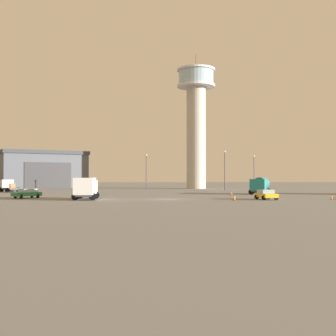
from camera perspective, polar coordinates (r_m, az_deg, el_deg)
The scene contains 14 objects.
ground_plane at distance 60.19m, azimuth -0.03°, elevation -4.14°, with size 400.00×400.00×0.00m, color slate.
control_tower at distance 117.00m, azimuth 3.72°, elevation 7.01°, with size 10.18×10.18×36.15m.
hangar at distance 134.02m, azimuth -16.73°, elevation -0.23°, with size 32.04×32.16×10.49m.
truck_box_white at distance 60.35m, azimuth -10.80°, elevation -2.52°, with size 3.40×7.05×2.99m.
truck_fuel_tanker_teal at distance 79.73m, azimuth 12.09°, elevation -2.17°, with size 5.04×7.21×3.04m.
truck_flatbed_silver at distance 95.13m, azimuth -20.30°, elevation -2.24°, with size 5.64×6.62×2.56m.
car_green at distance 66.37m, azimuth -18.11°, elevation -3.17°, with size 4.09×4.16×1.37m.
car_yellow at distance 60.62m, azimuth 12.81°, elevation -3.39°, with size 2.64×4.42×1.37m.
light_post_west at distance 103.63m, azimuth 7.48°, elevation 0.16°, with size 0.44×0.44×9.39m.
light_post_east at distance 107.15m, azimuth -2.88°, elevation -0.07°, with size 0.44×0.44×8.77m.
light_post_north at distance 116.34m, azimuth 11.28°, elevation -0.11°, with size 0.44×0.44×8.87m.
traffic_cone_near_left at distance 74.59m, azimuth 8.37°, elevation -3.33°, with size 0.36×0.36×0.60m.
traffic_cone_near_right at distance 63.91m, azimuth 20.77°, elevation -3.59°, with size 0.36×0.36×0.67m.
traffic_cone_mid_apron at distance 57.95m, azimuth 8.76°, elevation -3.89°, with size 0.36×0.36×0.72m.
Camera 1 is at (-2.61, -60.06, 3.07)m, focal length 46.21 mm.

